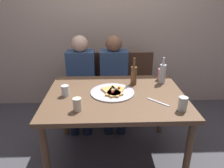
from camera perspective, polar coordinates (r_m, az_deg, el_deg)
ground_plane at (r=2.43m, az=0.79°, el=-19.00°), size 8.00×8.00×0.00m
back_wall at (r=3.16m, az=-0.32°, el=17.03°), size 6.00×0.10×2.60m
dining_table at (r=2.04m, az=0.89°, el=-4.82°), size 1.31×0.98×0.75m
pizza_tray at (r=2.03m, az=0.10°, el=-2.24°), size 0.42×0.42×0.01m
pizza_slice_last at (r=2.01m, az=0.98°, el=-1.92°), size 0.20×0.25×0.05m
pizza_slice_extra at (r=2.00m, az=-0.04°, el=-2.02°), size 0.21×0.25×0.05m
wine_bottle at (r=2.20m, az=5.93°, el=2.49°), size 0.07×0.07×0.29m
beer_bottle at (r=2.29m, az=13.59°, el=2.88°), size 0.07×0.07×0.28m
tumbler_near at (r=1.73m, az=-9.43°, el=-5.51°), size 0.07×0.07×0.11m
tumbler_far at (r=1.80m, az=18.69°, el=-5.12°), size 0.07×0.07×0.12m
wine_glass at (r=2.00m, az=-12.59°, el=-1.78°), size 0.07×0.07×0.10m
soda_can at (r=2.39m, az=13.10°, el=2.60°), size 0.07×0.07×0.12m
table_knife at (r=1.89m, az=12.43°, el=-4.82°), size 0.17×0.17×0.01m
chair_left at (r=2.93m, az=-8.04°, el=0.45°), size 0.44×0.44×0.90m
chair_middle at (r=2.92m, az=0.40°, el=0.57°), size 0.44×0.44×0.90m
chair_right at (r=2.95m, az=6.96°, el=0.66°), size 0.44×0.44×0.90m
guest_in_sweater at (r=2.75m, az=-8.48°, el=1.71°), size 0.36×0.56×1.17m
guest_in_beanie at (r=2.73m, az=0.55°, el=1.85°), size 0.36×0.56×1.17m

